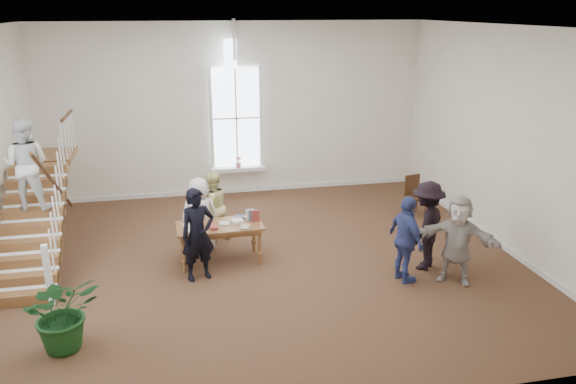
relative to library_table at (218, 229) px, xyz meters
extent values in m
plane|color=#4B2B1D|center=(0.90, -0.17, -0.70)|extent=(10.00, 10.00, 0.00)
plane|color=silver|center=(0.90, 4.33, 1.55)|extent=(10.00, 0.00, 10.00)
plane|color=silver|center=(0.90, -4.67, 1.55)|extent=(10.00, 0.00, 10.00)
plane|color=silver|center=(5.90, -0.17, 1.55)|extent=(0.00, 9.00, 9.00)
plane|color=white|center=(0.90, -0.17, 3.80)|extent=(10.00, 10.00, 0.00)
cube|color=white|center=(0.90, 4.15, 0.00)|extent=(1.45, 0.28, 0.10)
plane|color=white|center=(0.90, 4.27, 1.35)|extent=(2.60, 0.00, 2.60)
plane|color=white|center=(0.90, 4.27, 2.95)|extent=(0.60, 0.60, 0.85)
cube|color=white|center=(0.90, 4.30, -0.64)|extent=(10.00, 0.04, 0.12)
imported|color=pink|center=(0.90, 4.12, 0.20)|extent=(0.17, 0.17, 0.30)
cube|color=brown|center=(-3.45, -0.97, -0.60)|extent=(1.10, 0.30, 0.20)
cube|color=brown|center=(-3.45, -0.67, -0.40)|extent=(1.10, 0.30, 0.20)
cube|color=brown|center=(-3.45, -0.37, -0.20)|extent=(1.10, 0.30, 0.20)
cube|color=brown|center=(-3.45, -0.07, 0.00)|extent=(1.10, 0.30, 0.20)
cube|color=brown|center=(-3.45, 0.23, 0.20)|extent=(1.10, 0.30, 0.20)
cube|color=brown|center=(-3.45, 0.53, 0.40)|extent=(1.10, 0.30, 0.20)
cube|color=brown|center=(-3.45, 0.83, 0.60)|extent=(1.10, 0.30, 0.20)
cube|color=brown|center=(-3.45, 1.13, 0.80)|extent=(1.10, 0.30, 0.20)
cube|color=brown|center=(-3.45, 1.43, 1.00)|extent=(1.10, 0.30, 0.20)
cube|color=brown|center=(-3.45, 2.33, 1.04)|extent=(1.10, 1.20, 0.12)
cube|color=white|center=(-2.96, -1.12, -0.15)|extent=(0.10, 0.10, 1.10)
cylinder|color=#371D0F|center=(-2.95, 0.23, 1.05)|extent=(0.07, 2.74, 1.86)
imported|color=silver|center=(-3.45, 0.53, 1.37)|extent=(0.94, 0.79, 1.72)
cube|color=brown|center=(0.02, 0.00, 0.06)|extent=(1.69, 0.89, 0.05)
cube|color=brown|center=(0.02, 0.00, -0.02)|extent=(1.56, 0.76, 0.10)
cylinder|color=brown|center=(-0.69, -0.34, -0.34)|extent=(0.07, 0.07, 0.73)
cylinder|color=brown|center=(0.77, -0.29, -0.34)|extent=(0.07, 0.07, 0.73)
cylinder|color=brown|center=(-0.72, 0.29, -0.34)|extent=(0.07, 0.07, 0.73)
cylinder|color=brown|center=(0.74, 0.34, -0.34)|extent=(0.07, 0.07, 0.73)
cube|color=silver|center=(-0.41, -0.19, 0.10)|extent=(0.17, 0.23, 0.03)
cube|color=beige|center=(-0.44, 0.03, 0.09)|extent=(0.28, 0.27, 0.02)
cube|color=tan|center=(-0.58, 0.02, 0.10)|extent=(0.25, 0.29, 0.04)
cube|color=silver|center=(-0.47, -0.13, 0.10)|extent=(0.26, 0.28, 0.05)
cube|color=#4C5972|center=(-0.40, 0.26, 0.11)|extent=(0.27, 0.28, 0.06)
cube|color=maroon|center=(-0.12, -0.14, 0.11)|extent=(0.19, 0.31, 0.05)
cube|color=white|center=(-0.47, 0.06, 0.10)|extent=(0.29, 0.31, 0.04)
cube|color=#BFB299|center=(-0.53, -0.23, 0.11)|extent=(0.25, 0.32, 0.05)
cube|color=silver|center=(0.38, 0.05, 0.11)|extent=(0.27, 0.26, 0.05)
cube|color=beige|center=(0.12, 0.03, 0.09)|extent=(0.24, 0.23, 0.02)
cube|color=tan|center=(0.49, -0.27, 0.10)|extent=(0.24, 0.28, 0.04)
cube|color=silver|center=(0.64, 0.22, 0.10)|extent=(0.23, 0.24, 0.04)
cube|color=#4C5972|center=(0.46, 0.29, 0.10)|extent=(0.21, 0.21, 0.05)
cube|color=maroon|center=(-0.47, -0.23, 0.10)|extent=(0.24, 0.25, 0.04)
cube|color=white|center=(-0.39, 0.02, 0.10)|extent=(0.22, 0.23, 0.04)
imported|color=black|center=(-0.43, -0.65, 0.18)|extent=(0.74, 0.59, 1.75)
imported|color=white|center=(-0.33, 0.60, 0.09)|extent=(0.81, 0.56, 1.57)
imported|color=#F3ED98|center=(-0.03, 1.10, 0.07)|extent=(0.92, 0.83, 1.54)
imported|color=#384588|center=(3.26, -1.54, 0.13)|extent=(0.57, 1.02, 1.65)
imported|color=black|center=(3.86, -1.09, 0.17)|extent=(1.26, 1.24, 1.74)
imported|color=#BCB0A9|center=(4.16, -1.74, 0.13)|extent=(1.54, 1.27, 1.66)
imported|color=#133C15|center=(-2.50, -2.51, -0.11)|extent=(1.32, 1.23, 1.18)
cube|color=#371D0F|center=(4.90, 1.65, -0.25)|extent=(0.51, 0.51, 0.05)
cube|color=#371D0F|center=(4.86, 1.84, 0.03)|extent=(0.42, 0.14, 0.50)
cylinder|color=#371D0F|center=(4.78, 1.45, -0.48)|extent=(0.04, 0.04, 0.44)
cylinder|color=#371D0F|center=(5.11, 1.52, -0.48)|extent=(0.04, 0.04, 0.44)
cylinder|color=#371D0F|center=(4.70, 1.78, -0.48)|extent=(0.04, 0.04, 0.44)
cylinder|color=#371D0F|center=(5.03, 1.86, -0.48)|extent=(0.04, 0.04, 0.44)
camera|label=1|loc=(-0.76, -10.25, 4.13)|focal=35.00mm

